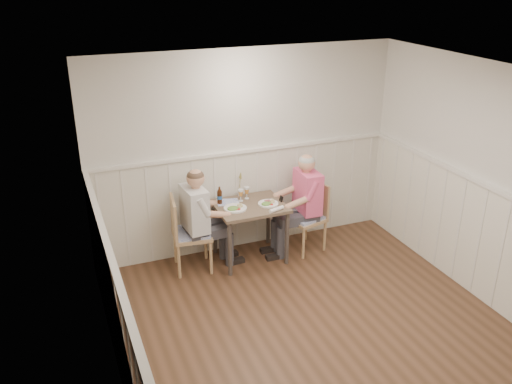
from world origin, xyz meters
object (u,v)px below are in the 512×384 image
at_px(chair_right, 309,214).
at_px(grass_vase, 239,185).
at_px(man_in_pink, 304,211).
at_px(beer_bottle, 220,196).
at_px(dining_table, 250,213).
at_px(diner_cream, 199,228).
at_px(chair_left, 187,231).

height_order(chair_right, grass_vase, grass_vase).
relative_size(man_in_pink, beer_bottle, 6.00).
bearing_deg(chair_right, grass_vase, 157.95).
distance_m(chair_right, beer_bottle, 1.22).
relative_size(chair_right, beer_bottle, 4.06).
relative_size(dining_table, diner_cream, 0.64).
bearing_deg(chair_left, chair_right, -2.37).
distance_m(dining_table, diner_cream, 0.67).
relative_size(chair_left, grass_vase, 2.87).
bearing_deg(chair_right, diner_cream, 178.99).
bearing_deg(man_in_pink, grass_vase, 154.50).
bearing_deg(dining_table, man_in_pink, -3.90).
distance_m(chair_right, grass_vase, 0.99).
relative_size(dining_table, chair_left, 0.89).
relative_size(chair_right, grass_vase, 2.74).
xyz_separation_m(chair_right, beer_bottle, (-1.15, 0.20, 0.36)).
bearing_deg(diner_cream, dining_table, 0.27).
height_order(beer_bottle, grass_vase, grass_vase).
bearing_deg(dining_table, diner_cream, -179.73).
distance_m(dining_table, grass_vase, 0.40).
xyz_separation_m(chair_right, diner_cream, (-1.48, 0.03, 0.06)).
distance_m(chair_right, man_in_pink, 0.11).
xyz_separation_m(chair_right, chair_left, (-1.61, 0.07, 0.02)).
height_order(dining_table, man_in_pink, man_in_pink).
relative_size(man_in_pink, diner_cream, 1.01).
xyz_separation_m(chair_right, man_in_pink, (-0.08, -0.02, 0.07)).
height_order(man_in_pink, diner_cream, man_in_pink).
bearing_deg(diner_cream, chair_left, 163.68).
bearing_deg(beer_bottle, diner_cream, -152.21).
relative_size(diner_cream, grass_vase, 4.01).
height_order(chair_right, beer_bottle, beer_bottle).
relative_size(chair_right, chair_left, 0.96).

